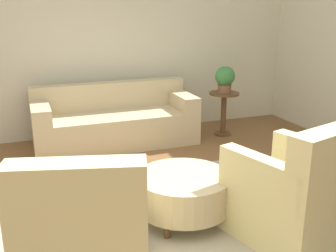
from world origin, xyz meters
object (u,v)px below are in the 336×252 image
at_px(couch, 115,122).
at_px(armchair_left, 86,236).
at_px(potted_plant_on_side_table, 225,78).
at_px(ottoman_table, 183,191).
at_px(armchair_right, 296,196).
at_px(side_table, 224,107).

height_order(couch, armchair_left, armchair_left).
bearing_deg(armchair_left, potted_plant_on_side_table, 47.38).
bearing_deg(ottoman_table, armchair_left, -147.66).
bearing_deg(couch, armchair_right, -74.05).
bearing_deg(armchair_left, armchair_right, 0.00).
distance_m(ottoman_table, side_table, 2.62).
distance_m(side_table, potted_plant_on_side_table, 0.44).
relative_size(armchair_right, ottoman_table, 1.21).
relative_size(armchair_left, armchair_right, 1.00).
bearing_deg(armchair_right, armchair_left, -180.00).
relative_size(ottoman_table, side_table, 1.31).
bearing_deg(potted_plant_on_side_table, armchair_right, -106.41).
bearing_deg(armchair_left, couch, 73.20).
bearing_deg(ottoman_table, couch, 92.30).
relative_size(armchair_right, potted_plant_on_side_table, 2.64).
distance_m(armchair_left, side_table, 3.70).
xyz_separation_m(armchair_right, ottoman_table, (-0.74, 0.61, -0.11)).
bearing_deg(couch, potted_plant_on_side_table, -6.17).
distance_m(armchair_left, armchair_right, 1.70).
distance_m(couch, ottoman_table, 2.29).
distance_m(couch, armchair_right, 3.02).
height_order(couch, armchair_right, armchair_right).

